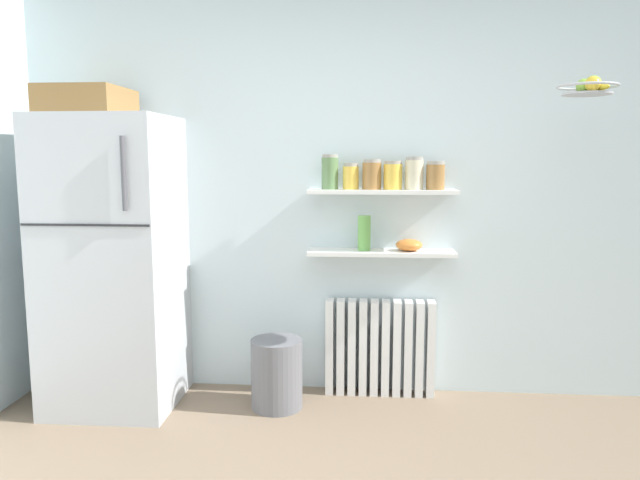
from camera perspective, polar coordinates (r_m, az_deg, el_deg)
back_wall at (r=3.87m, az=4.55°, el=4.54°), size 7.04×0.10×2.60m
refrigerator at (r=3.84m, az=-19.19°, el=-1.59°), size 0.74×0.72×1.93m
radiator at (r=3.93m, az=5.72°, el=-10.17°), size 0.70×0.12×0.62m
wall_shelf_lower at (r=3.75m, az=5.86°, el=-1.19°), size 0.91×0.22×0.02m
wall_shelf_upper at (r=3.71m, az=5.94°, el=4.63°), size 0.91×0.22×0.02m
storage_jar_0 at (r=3.71m, az=0.95°, el=6.50°), size 0.10×0.10×0.21m
storage_jar_1 at (r=3.71m, az=2.95°, el=6.07°), size 0.10×0.10×0.16m
storage_jar_2 at (r=3.71m, az=4.96°, el=6.24°), size 0.12×0.12×0.18m
storage_jar_3 at (r=3.71m, az=6.97°, el=6.14°), size 0.11×0.11×0.18m
storage_jar_4 at (r=3.72m, az=8.97°, el=6.29°), size 0.11×0.11×0.20m
storage_jar_5 at (r=3.73m, az=10.96°, el=6.05°), size 0.11×0.11×0.17m
vase at (r=3.73m, az=4.24°, el=0.67°), size 0.08×0.08×0.22m
shelf_bowl at (r=3.75m, az=8.50°, el=-0.47°), size 0.16×0.16×0.07m
trash_bin at (r=3.75m, az=-4.15°, el=-12.59°), size 0.31×0.31×0.43m
hanging_fruit_basket at (r=3.52m, az=24.26°, el=13.19°), size 0.31×0.31×0.10m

